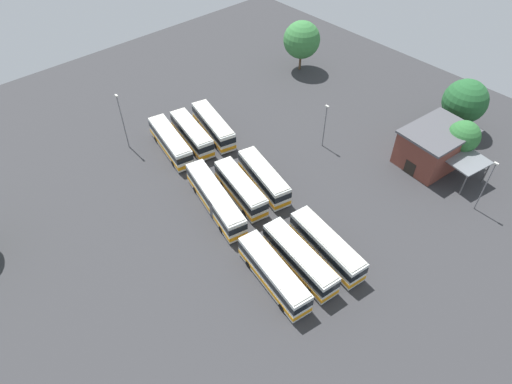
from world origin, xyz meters
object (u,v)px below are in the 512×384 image
Objects in this scene: bus_row0_slot2 at (274,274)px; depot_building at (434,146)px; bus_row2_slot1 at (192,134)px; lamp_post_near_entrance at (122,120)px; maintenance_shelter at (457,155)px; bus_row0_slot1 at (299,258)px; bus_row1_slot1 at (241,188)px; bus_row1_slot0 at (264,177)px; lamp_post_far_corner at (325,124)px; bus_row2_slot0 at (213,126)px; bus_row2_slot2 at (171,142)px; bus_row0_slot0 at (327,246)px; lamp_post_mid_lot at (486,184)px; bus_row1_slot2 at (215,199)px; tree_northwest at (465,101)px; tree_north_edge at (302,40)px; tree_east_edge at (463,137)px.

depot_building reaches higher than bus_row0_slot2.
lamp_post_near_entrance reaches higher than bus_row2_slot1.
depot_building is at bearing -0.56° from maintenance_shelter.
bus_row0_slot1 is 3.79m from bus_row0_slot2.
depot_building is (-13.20, -26.54, 1.08)m from bus_row1_slot1.
bus_row1_slot0 is 13.65m from lamp_post_far_corner.
bus_row1_slot0 and bus_row1_slot1 have the same top height.
bus_row2_slot2 is (1.06, 7.52, 0.00)m from bus_row2_slot0.
bus_row0_slot0 and bus_row2_slot2 have the same top height.
lamp_post_mid_lot reaches higher than bus_row1_slot1.
bus_row2_slot0 is 40.42m from lamp_post_mid_lot.
bus_row1_slot2 is 42.80m from tree_northwest.
lamp_post_far_corner is at bearing -47.14° from bus_row0_slot0.
bus_row1_slot0 is 1.01× the size of bus_row1_slot1.
bus_row2_slot0 is 1.05× the size of depot_building.
bus_row0_slot1 is 1.22× the size of lamp_post_near_entrance.
lamp_post_far_corner is 30.68m from lamp_post_near_entrance.
bus_row0_slot2 and bus_row1_slot1 have the same top height.
tree_northwest is at bearing -86.62° from bus_row0_slot1.
bus_row1_slot0 is 1.14× the size of tree_north_edge.
lamp_post_mid_lot is at bearing -131.92° from bus_row1_slot2.
maintenance_shelter is at bearing 117.06° from tree_northwest.
tree_east_edge is at bearing -93.76° from bus_row0_slot1.
lamp_post_mid_lot is 1.12× the size of tree_east_edge.
tree_northwest is (11.49, -14.66, 0.87)m from lamp_post_mid_lot.
depot_building is (-28.32, -27.83, 1.08)m from bus_row2_slot2.
bus_row0_slot2 is 1.22× the size of lamp_post_near_entrance.
bus_row2_slot1 is (28.38, -5.03, -0.00)m from bus_row0_slot1.
lamp_post_near_entrance is 1.07× the size of tree_northwest.
tree_north_edge reaches higher than bus_row1_slot0.
depot_building is (-13.87, -30.42, 1.08)m from bus_row1_slot2.
tree_east_edge is (7.07, -6.61, 0.43)m from lamp_post_mid_lot.
bus_row0_slot2 is 1.06× the size of depot_building.
bus_row0_slot1 is (0.86, 3.83, 0.00)m from bus_row0_slot0.
bus_row0_slot0 is 3.92m from bus_row0_slot1.
bus_row1_slot1 is 15.38m from bus_row2_slot0.
lamp_post_mid_lot is at bearing -111.37° from bus_row0_slot0.
lamp_post_mid_lot is at bearing -140.48° from bus_row1_slot0.
tree_north_edge is (33.60, -34.97, 4.25)m from bus_row0_slot1.
bus_row2_slot2 is 1.59× the size of tree_east_edge.
maintenance_shelter is 19.46m from lamp_post_far_corner.
bus_row2_slot2 is at bearing 4.77° from bus_row0_slot0.
bus_row0_slot2 is 28.87m from bus_row2_slot2.
lamp_post_mid_lot is 0.85× the size of tree_north_edge.
lamp_post_far_corner is (0.81, -13.43, 2.29)m from bus_row1_slot0.
tree_east_edge reaches higher than bus_row2_slot0.
lamp_post_near_entrance is (20.24, 23.04, 1.02)m from lamp_post_far_corner.
bus_row1_slot2 is 35.08m from maintenance_shelter.
maintenance_shelter is 1.01× the size of tree_northwest.
lamp_post_far_corner reaches higher than bus_row2_slot0.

